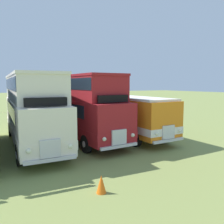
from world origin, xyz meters
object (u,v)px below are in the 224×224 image
(bus_fifth_in_row, at_px, (32,107))
(bus_sixth_in_row, at_px, (79,104))
(bus_seventh_in_row, at_px, (121,112))
(cone_mid_row, at_px, (101,184))

(bus_fifth_in_row, bearing_deg, bus_sixth_in_row, 4.89)
(bus_sixth_in_row, bearing_deg, bus_seventh_in_row, -2.73)
(bus_sixth_in_row, height_order, cone_mid_row, bus_sixth_in_row)
(bus_fifth_in_row, height_order, cone_mid_row, bus_fifth_in_row)
(bus_fifth_in_row, bearing_deg, cone_mid_row, -83.64)
(bus_fifth_in_row, xyz_separation_m, cone_mid_row, (0.91, -8.17, -2.14))
(bus_sixth_in_row, distance_m, cone_mid_row, 9.04)
(bus_fifth_in_row, distance_m, cone_mid_row, 8.49)
(bus_fifth_in_row, xyz_separation_m, bus_seventh_in_row, (6.60, 0.12, -0.72))
(bus_fifth_in_row, xyz_separation_m, bus_sixth_in_row, (3.29, 0.28, -0.00))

